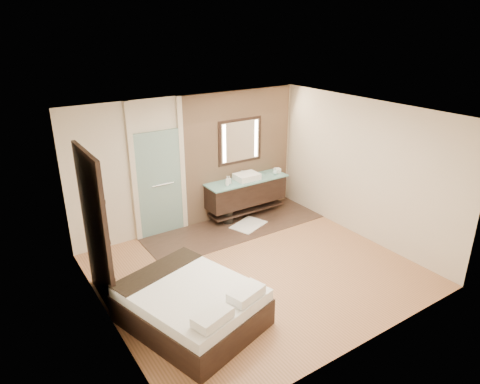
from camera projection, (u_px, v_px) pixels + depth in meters
floor at (256, 270)px, 7.36m from camera, size 5.00×5.00×0.00m
tile_strip at (235, 227)px, 8.91m from camera, size 3.80×1.30×0.01m
stone_wall at (239, 154)px, 9.13m from camera, size 2.60×0.08×2.70m
vanity at (246, 192)px, 9.20m from camera, size 1.85×0.55×0.88m
mirror_unit at (240, 141)px, 8.98m from camera, size 1.06×0.04×0.96m
frosted_door at (159, 180)px, 8.26m from camera, size 1.10×0.12×2.70m
shoji_partition at (96, 230)px, 6.13m from camera, size 0.06×1.20×2.40m
bed at (191, 305)px, 5.99m from camera, size 1.93×2.18×0.71m
bath_mat at (248, 225)px, 8.96m from camera, size 0.85×0.72×0.02m
waste_bin at (228, 217)px, 9.04m from camera, size 0.29×0.29×0.27m
tissue_box at (277, 170)px, 9.47m from camera, size 0.14×0.14×0.10m
soap_bottle_a at (227, 181)px, 8.70m from camera, size 0.08×0.08×0.20m
soap_bottle_b at (229, 180)px, 8.82m from camera, size 0.09×0.09×0.16m
soap_bottle_c at (275, 171)px, 9.34m from camera, size 0.12×0.12×0.15m
cup at (276, 170)px, 9.48m from camera, size 0.15×0.15×0.10m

